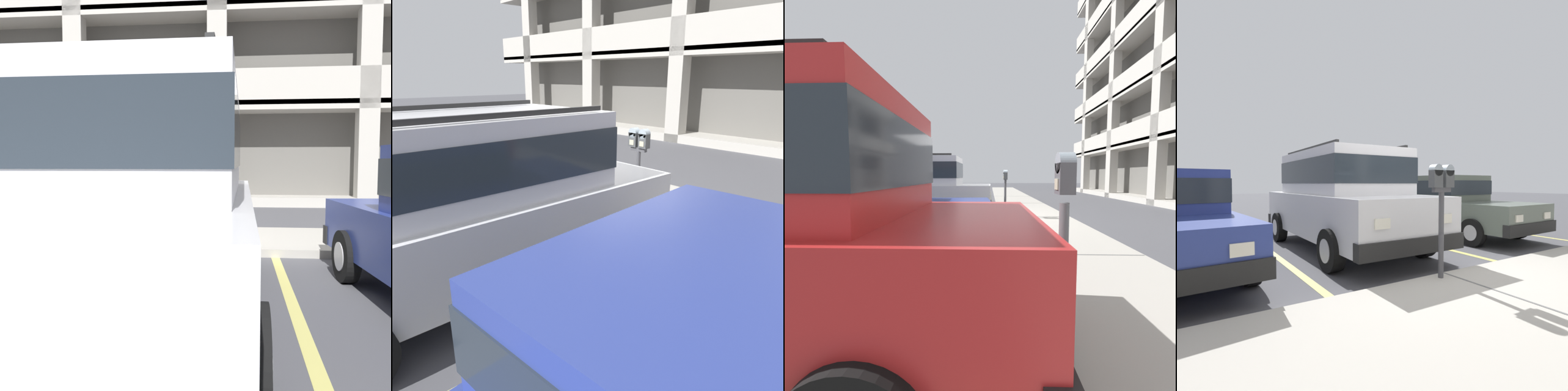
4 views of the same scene
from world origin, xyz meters
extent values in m
cube|color=#4C4C51|center=(0.00, 0.00, -0.05)|extent=(80.00, 80.00, 0.10)
cube|color=#ADA89E|center=(0.00, 1.30, 0.06)|extent=(40.00, 2.20, 0.12)
cube|color=#606060|center=(0.00, 1.30, 0.12)|extent=(0.03, 2.16, 0.00)
cube|color=#DBD16B|center=(-1.55, -1.40, 0.00)|extent=(0.12, 4.80, 0.01)
cube|color=#DBD16B|center=(1.55, -1.40, 0.00)|extent=(0.12, 4.80, 0.01)
cube|color=silver|center=(0.20, -2.46, 0.73)|extent=(1.88, 4.71, 0.80)
cube|color=silver|center=(0.20, -2.51, 1.55)|extent=(1.64, 2.93, 0.84)
cube|color=#232B33|center=(0.20, -2.51, 1.57)|extent=(1.67, 2.95, 0.46)
cube|color=black|center=(0.22, -0.15, 0.45)|extent=(1.88, 0.18, 0.24)
cube|color=silver|center=(0.79, -0.11, 0.81)|extent=(0.24, 0.03, 0.14)
cube|color=silver|center=(-0.35, -0.10, 0.81)|extent=(0.24, 0.03, 0.14)
cylinder|color=black|center=(1.11, -1.01, 0.33)|extent=(0.21, 0.66, 0.66)
cylinder|color=#B2B2B7|center=(1.11, -1.01, 0.33)|extent=(0.22, 0.36, 0.36)
cylinder|color=black|center=(-0.69, -1.00, 0.33)|extent=(0.21, 0.66, 0.66)
cylinder|color=#B2B2B7|center=(-0.69, -1.00, 0.33)|extent=(0.22, 0.36, 0.36)
cylinder|color=black|center=(1.09, -3.92, 0.33)|extent=(0.21, 0.66, 0.66)
cylinder|color=#B2B2B7|center=(1.09, -3.92, 0.33)|extent=(0.22, 0.36, 0.36)
cube|color=black|center=(0.89, -2.52, 2.01)|extent=(0.07, 2.62, 0.05)
cube|color=black|center=(-0.49, -2.51, 2.01)|extent=(0.07, 2.62, 0.05)
cube|color=black|center=(3.02, -0.16, 0.42)|extent=(1.74, 0.30, 0.24)
cube|color=silver|center=(2.49, -0.15, 0.66)|extent=(0.24, 0.05, 0.14)
cylinder|color=black|center=(2.25, -1.02, 0.30)|extent=(0.21, 0.61, 0.60)
cylinder|color=#B2B2B7|center=(2.25, -1.02, 0.30)|extent=(0.21, 0.34, 0.33)
cylinder|color=#47474C|center=(0.18, 0.35, 0.67)|extent=(0.07, 0.07, 1.10)
cube|color=#47474C|center=(0.18, 0.35, 1.25)|extent=(0.28, 0.06, 0.06)
cube|color=#424447|center=(0.08, 0.35, 1.39)|extent=(0.15, 0.11, 0.22)
cylinder|color=#8C99A3|center=(0.08, 0.35, 1.50)|extent=(0.15, 0.11, 0.15)
cube|color=#B7B293|center=(0.08, 0.29, 1.36)|extent=(0.08, 0.01, 0.08)
cube|color=#424447|center=(0.28, 0.35, 1.39)|extent=(0.15, 0.11, 0.22)
cylinder|color=#8C99A3|center=(0.28, 0.35, 1.50)|extent=(0.15, 0.11, 0.15)
cube|color=#B7B293|center=(0.28, 0.29, 1.36)|extent=(0.08, 0.01, 0.08)
cube|color=#64625C|center=(0.28, 13.06, 7.50)|extent=(31.36, 8.80, 15.00)
cube|color=#B7B2A8|center=(0.28, 12.46, 0.15)|extent=(32.00, 10.00, 0.30)
cube|color=#B7B2A8|center=(0.28, 12.46, 3.15)|extent=(32.00, 10.00, 0.30)
cube|color=#B7B2A8|center=(0.28, 7.56, 3.70)|extent=(32.00, 0.20, 1.10)
cube|color=#B7B2A8|center=(0.28, 12.46, 6.15)|extent=(32.00, 10.00, 0.30)
camera|label=1|loc=(1.04, -6.09, 1.37)|focal=40.00mm
camera|label=2|loc=(3.98, -4.18, 2.35)|focal=35.00mm
camera|label=3|loc=(8.24, -0.15, 1.42)|focal=24.00mm
camera|label=4|loc=(3.01, 3.18, 1.33)|focal=28.00mm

